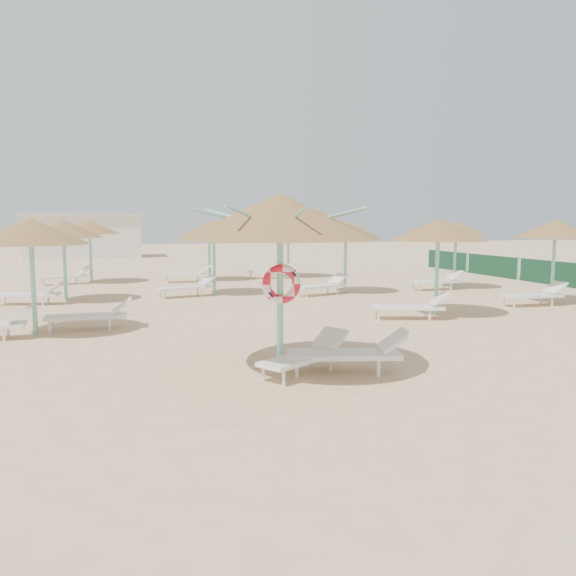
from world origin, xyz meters
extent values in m
plane|color=#E0B588|center=(0.00, 0.00, 0.00)|extent=(120.00, 120.00, 0.00)
cylinder|color=#78D1B4|center=(-0.49, -0.18, 1.29)|extent=(0.11, 0.11, 2.58)
cone|color=#9A663D|center=(-0.49, -0.18, 2.69)|extent=(3.44, 3.44, 0.77)
cylinder|color=#78D1B4|center=(-0.49, -0.18, 2.43)|extent=(0.20, 0.20, 0.12)
cylinder|color=#78D1B4|center=(0.30, -0.18, 2.65)|extent=(1.55, 0.04, 0.39)
cylinder|color=#78D1B4|center=(0.07, 0.38, 2.65)|extent=(1.13, 1.13, 0.39)
cylinder|color=#78D1B4|center=(-0.49, 0.61, 2.65)|extent=(0.04, 1.55, 0.39)
cylinder|color=#78D1B4|center=(-1.05, 0.38, 2.65)|extent=(1.13, 1.13, 0.39)
cylinder|color=#78D1B4|center=(-1.28, -0.18, 2.65)|extent=(1.55, 0.04, 0.39)
cylinder|color=#78D1B4|center=(-1.05, -0.74, 2.65)|extent=(1.13, 1.13, 0.39)
cylinder|color=#78D1B4|center=(-0.49, -0.97, 2.65)|extent=(0.04, 1.55, 0.39)
cylinder|color=#78D1B4|center=(0.07, -0.74, 2.65)|extent=(1.13, 1.13, 0.39)
torus|color=red|center=(-0.49, -0.28, 1.56)|extent=(0.67, 0.15, 0.67)
cylinder|color=white|center=(-0.65, -0.99, 0.13)|extent=(0.05, 0.05, 0.25)
cylinder|color=white|center=(-0.90, -0.61, 0.13)|extent=(0.05, 0.05, 0.25)
cylinder|color=white|center=(0.39, -0.34, 0.13)|extent=(0.05, 0.05, 0.25)
cylinder|color=white|center=(0.14, 0.05, 0.13)|extent=(0.05, 0.05, 0.25)
cube|color=white|center=(-0.16, -0.41, 0.29)|extent=(1.77, 1.40, 0.07)
cube|color=white|center=(0.50, 0.00, 0.51)|extent=(0.66, 0.70, 0.33)
cylinder|color=white|center=(-0.30, -0.56, 0.14)|extent=(0.06, 0.06, 0.29)
cylinder|color=white|center=(-0.18, -0.07, 0.14)|extent=(0.06, 0.06, 0.29)
cylinder|color=white|center=(1.03, -0.90, 0.14)|extent=(0.06, 0.06, 0.29)
cylinder|color=white|center=(1.16, -0.41, 0.14)|extent=(0.06, 0.06, 0.29)
cube|color=white|center=(0.55, -0.52, 0.33)|extent=(2.04, 1.09, 0.08)
cube|color=white|center=(1.39, -0.73, 0.57)|extent=(0.63, 0.72, 0.37)
cylinder|color=#78D1B4|center=(-5.10, 4.62, 1.15)|extent=(0.11, 0.11, 2.30)
cone|color=#9A663D|center=(-5.10, 4.62, 2.39)|extent=(2.64, 2.64, 0.59)
cylinder|color=#78D1B4|center=(-5.10, 4.62, 2.15)|extent=(0.20, 0.20, 0.12)
cylinder|color=white|center=(-5.64, 3.98, 0.14)|extent=(0.06, 0.06, 0.28)
cylinder|color=white|center=(-5.65, 4.48, 0.14)|extent=(0.06, 0.06, 0.28)
cube|color=white|center=(-5.35, 4.23, 0.56)|extent=(0.49, 0.61, 0.36)
cylinder|color=white|center=(-4.80, 4.68, 0.14)|extent=(0.06, 0.06, 0.28)
cylinder|color=white|center=(-4.79, 5.18, 0.14)|extent=(0.06, 0.06, 0.28)
cylinder|color=white|center=(-3.45, 4.66, 0.14)|extent=(0.06, 0.06, 0.28)
cylinder|color=white|center=(-3.44, 5.16, 0.14)|extent=(0.06, 0.06, 0.28)
cube|color=white|center=(-4.00, 4.92, 0.32)|extent=(1.91, 0.65, 0.08)
cube|color=white|center=(-3.15, 4.90, 0.56)|extent=(0.49, 0.61, 0.36)
cylinder|color=#78D1B4|center=(-4.97, 10.22, 1.15)|extent=(0.11, 0.11, 2.30)
cone|color=#9A663D|center=(-4.97, 10.22, 2.39)|extent=(2.53, 2.53, 0.57)
cylinder|color=#78D1B4|center=(-4.97, 10.22, 2.15)|extent=(0.20, 0.20, 0.12)
cylinder|color=white|center=(-6.80, 10.23, 0.14)|extent=(0.06, 0.06, 0.28)
cylinder|color=white|center=(-5.58, 9.47, 0.14)|extent=(0.06, 0.06, 0.28)
cylinder|color=white|center=(-5.48, 9.96, 0.14)|extent=(0.06, 0.06, 0.28)
cube|color=white|center=(-6.07, 9.82, 0.32)|extent=(1.99, 0.99, 0.08)
cube|color=white|center=(-5.24, 9.65, 0.56)|extent=(0.60, 0.69, 0.36)
cylinder|color=#78D1B4|center=(-4.51, 16.11, 1.15)|extent=(0.11, 0.11, 2.30)
cone|color=#9A663D|center=(-4.51, 16.11, 2.39)|extent=(2.59, 2.59, 0.58)
cylinder|color=#78D1B4|center=(-4.51, 16.11, 2.15)|extent=(0.20, 0.20, 0.12)
cylinder|color=white|center=(-6.30, 15.24, 0.14)|extent=(0.06, 0.06, 0.28)
cylinder|color=white|center=(-6.45, 15.72, 0.14)|extent=(0.06, 0.06, 0.28)
cylinder|color=white|center=(-5.01, 15.63, 0.14)|extent=(0.06, 0.06, 0.28)
cylinder|color=white|center=(-5.16, 16.11, 0.14)|extent=(0.06, 0.06, 0.28)
cube|color=white|center=(-5.61, 15.71, 0.32)|extent=(2.00, 1.14, 0.08)
cube|color=white|center=(-4.80, 15.96, 0.56)|extent=(0.64, 0.71, 0.36)
cylinder|color=#78D1B4|center=(0.00, 10.72, 1.15)|extent=(0.11, 0.11, 2.30)
cone|color=#9A663D|center=(0.00, 10.72, 2.38)|extent=(2.42, 2.42, 0.54)
cylinder|color=#78D1B4|center=(0.00, 10.72, 2.15)|extent=(0.20, 0.20, 0.12)
cylinder|color=white|center=(-1.82, 9.90, 0.14)|extent=(0.06, 0.06, 0.28)
cylinder|color=white|center=(-1.93, 10.39, 0.14)|extent=(0.06, 0.06, 0.28)
cylinder|color=white|center=(-0.51, 10.20, 0.14)|extent=(0.06, 0.06, 0.28)
cylinder|color=white|center=(-0.62, 10.69, 0.14)|extent=(0.06, 0.06, 0.28)
cube|color=white|center=(-1.10, 10.32, 0.32)|extent=(1.99, 1.03, 0.08)
cube|color=white|center=(-0.27, 10.51, 0.56)|extent=(0.61, 0.69, 0.36)
cylinder|color=#78D1B4|center=(0.53, 15.70, 1.15)|extent=(0.11, 0.11, 2.30)
cone|color=#9A663D|center=(0.53, 15.70, 2.38)|extent=(2.29, 2.29, 0.52)
cylinder|color=#78D1B4|center=(0.53, 15.70, 2.15)|extent=(0.20, 0.20, 0.12)
cylinder|color=white|center=(-1.37, 15.06, 0.14)|extent=(0.06, 0.06, 0.28)
cylinder|color=white|center=(-1.36, 15.56, 0.14)|extent=(0.06, 0.06, 0.28)
cylinder|color=white|center=(-0.02, 15.05, 0.14)|extent=(0.06, 0.06, 0.28)
cylinder|color=white|center=(-0.01, 15.55, 0.14)|extent=(0.06, 0.06, 0.28)
cube|color=white|center=(-0.57, 15.30, 0.32)|extent=(1.90, 0.63, 0.08)
cube|color=white|center=(0.28, 15.30, 0.56)|extent=(0.49, 0.60, 0.36)
cylinder|color=#78D1B4|center=(5.31, 4.49, 1.15)|extent=(0.11, 0.11, 2.30)
cone|color=#9A663D|center=(5.31, 4.49, 2.39)|extent=(2.68, 2.68, 0.60)
cylinder|color=#78D1B4|center=(5.31, 4.49, 2.15)|extent=(0.20, 0.20, 0.12)
cylinder|color=white|center=(3.37, 4.08, 0.14)|extent=(0.06, 0.06, 0.28)
cylinder|color=white|center=(3.52, 4.56, 0.14)|extent=(0.06, 0.06, 0.28)
cylinder|color=white|center=(4.67, 3.69, 0.14)|extent=(0.06, 0.06, 0.28)
cylinder|color=white|center=(4.81, 4.17, 0.14)|extent=(0.06, 0.06, 0.28)
cube|color=white|center=(4.21, 4.09, 0.32)|extent=(2.00, 1.14, 0.08)
cube|color=white|center=(5.03, 3.85, 0.56)|extent=(0.64, 0.71, 0.36)
cylinder|color=#78D1B4|center=(4.72, 9.88, 1.15)|extent=(0.11, 0.11, 2.30)
cone|color=#9A663D|center=(4.72, 9.88, 2.38)|extent=(2.39, 2.39, 0.54)
cylinder|color=#78D1B4|center=(4.72, 9.88, 2.15)|extent=(0.20, 0.20, 0.12)
cylinder|color=white|center=(2.95, 8.98, 0.14)|extent=(0.06, 0.06, 0.28)
cylinder|color=white|center=(2.78, 9.45, 0.14)|extent=(0.06, 0.06, 0.28)
cylinder|color=white|center=(4.22, 9.43, 0.14)|extent=(0.06, 0.06, 0.28)
cylinder|color=white|center=(4.05, 9.90, 0.14)|extent=(0.06, 0.06, 0.28)
cube|color=white|center=(3.62, 9.48, 0.32)|extent=(2.00, 1.23, 0.08)
cube|color=white|center=(4.42, 9.77, 0.56)|extent=(0.66, 0.73, 0.36)
cylinder|color=#78D1B4|center=(4.36, 16.27, 1.15)|extent=(0.11, 0.11, 2.30)
cone|color=#9A663D|center=(4.36, 16.27, 2.39)|extent=(2.57, 2.57, 0.58)
cylinder|color=#78D1B4|center=(4.36, 16.27, 2.15)|extent=(0.20, 0.20, 0.12)
cylinder|color=white|center=(2.44, 15.74, 0.14)|extent=(0.06, 0.06, 0.28)
cylinder|color=white|center=(2.51, 16.23, 0.14)|extent=(0.06, 0.06, 0.28)
cylinder|color=white|center=(3.77, 15.54, 0.14)|extent=(0.06, 0.06, 0.28)
cylinder|color=white|center=(3.85, 16.03, 0.14)|extent=(0.06, 0.06, 0.28)
cube|color=white|center=(3.26, 15.87, 0.32)|extent=(1.97, 0.90, 0.08)
cube|color=white|center=(4.11, 15.74, 0.56)|extent=(0.57, 0.67, 0.36)
cylinder|color=#78D1B4|center=(10.18, 5.59, 1.15)|extent=(0.11, 0.11, 2.30)
cone|color=#9A663D|center=(10.18, 5.59, 2.39)|extent=(2.65, 2.65, 0.60)
cylinder|color=#78D1B4|center=(10.18, 5.59, 2.15)|extent=(0.20, 0.20, 0.12)
cylinder|color=white|center=(8.28, 4.96, 0.14)|extent=(0.06, 0.06, 0.28)
cylinder|color=white|center=(8.29, 5.46, 0.14)|extent=(0.06, 0.06, 0.28)
cylinder|color=white|center=(9.63, 4.93, 0.14)|extent=(0.06, 0.06, 0.28)
cylinder|color=white|center=(9.64, 5.43, 0.14)|extent=(0.06, 0.06, 0.28)
cube|color=white|center=(9.08, 5.19, 0.32)|extent=(1.91, 0.67, 0.08)
cube|color=white|center=(9.93, 5.17, 0.56)|extent=(0.50, 0.61, 0.36)
cylinder|color=#78D1B4|center=(9.47, 10.13, 1.15)|extent=(0.11, 0.11, 2.30)
cone|color=#9A663D|center=(9.47, 10.13, 2.38)|extent=(2.39, 2.39, 0.54)
cylinder|color=#78D1B4|center=(9.47, 10.13, 2.15)|extent=(0.20, 0.20, 0.12)
cylinder|color=white|center=(7.57, 9.47, 0.14)|extent=(0.06, 0.06, 0.28)
cylinder|color=white|center=(7.57, 9.97, 0.14)|extent=(0.06, 0.06, 0.28)
cylinder|color=white|center=(8.92, 9.48, 0.14)|extent=(0.06, 0.06, 0.28)
cylinder|color=white|center=(8.92, 9.98, 0.14)|extent=(0.06, 0.06, 0.28)
cube|color=white|center=(8.37, 9.73, 0.32)|extent=(1.90, 0.63, 0.08)
cube|color=white|center=(9.22, 9.74, 0.56)|extent=(0.49, 0.60, 0.36)
cube|color=silver|center=(-6.00, 35.00, 1.50)|extent=(8.00, 4.00, 3.00)
cube|color=beige|center=(-6.00, 35.00, 3.12)|extent=(8.40, 4.40, 0.25)
cube|color=#1B5333|center=(14.00, 10.00, 0.50)|extent=(0.08, 3.80, 1.00)
cube|color=#1B5333|center=(14.00, 14.00, 0.50)|extent=(0.08, 3.80, 1.00)
cylinder|color=#78D1B4|center=(14.00, 12.10, 0.55)|extent=(0.08, 0.08, 1.10)
cube|color=#1B5333|center=(14.00, 18.00, 0.50)|extent=(0.08, 3.80, 1.00)
cylinder|color=#78D1B4|center=(14.00, 16.10, 0.55)|extent=(0.08, 0.08, 1.10)
camera|label=1|loc=(-2.98, -9.36, 2.59)|focal=35.00mm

